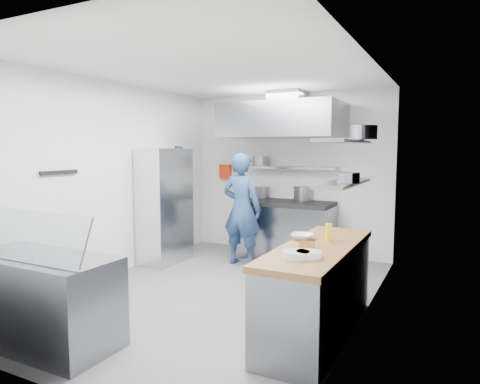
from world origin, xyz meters
The scene contains 34 objects.
floor centered at (0.00, 0.00, 0.00)m, with size 5.00×5.00×0.00m, color #575759.
ceiling centered at (0.00, 0.00, 2.80)m, with size 5.00×5.00×0.00m, color silver.
wall_back centered at (0.00, 2.50, 1.40)m, with size 3.60×0.02×2.80m, color white.
wall_front centered at (0.00, -2.50, 1.40)m, with size 3.60×0.02×2.80m, color white.
wall_left centered at (-1.80, 0.00, 1.40)m, with size 5.00×0.02×2.80m, color white.
wall_right centered at (1.80, 0.00, 1.40)m, with size 5.00×0.02×2.80m, color white.
gas_range centered at (0.10, 2.10, 0.45)m, with size 1.60×0.80×0.90m, color gray.
cooktop centered at (0.10, 2.10, 0.93)m, with size 1.57×0.78×0.06m, color black.
stock_pot_left centered at (-0.48, 2.42, 1.06)m, with size 0.28×0.28×0.20m, color slate.
stock_pot_mid centered at (0.29, 2.41, 1.08)m, with size 0.31×0.31×0.24m, color slate.
over_range_shelf centered at (0.10, 2.34, 1.52)m, with size 1.60×0.30×0.04m, color gray.
shelf_pot_a centered at (-0.46, 2.28, 1.63)m, with size 0.26×0.26×0.18m, color slate.
extractor_hood centered at (0.10, 1.93, 2.30)m, with size 1.90×1.15×0.55m, color gray.
hood_duct centered at (0.10, 2.15, 2.68)m, with size 0.55×0.55×0.24m, color slate.
red_firebox centered at (-1.25, 2.44, 1.42)m, with size 0.22×0.10×0.26m, color red.
chef centered at (-0.36, 1.37, 0.89)m, with size 0.65×0.43×1.78m, color navy.
wire_rack centered at (-1.53, 0.92, 0.93)m, with size 0.50×0.90×1.85m, color silver.
rack_bin_a centered at (-1.53, 1.07, 0.80)m, with size 0.17×0.21×0.19m, color white.
rack_bin_b centered at (-1.53, 1.29, 1.30)m, with size 0.14×0.18×0.16m, color yellow.
rack_jar centered at (-1.48, 1.26, 1.80)m, with size 0.12×0.12×0.18m, color black.
knife_strip centered at (-1.78, -0.90, 1.55)m, with size 0.04×0.55×0.05m, color black.
prep_counter_base centered at (1.48, -0.60, 0.42)m, with size 0.62×2.00×0.84m, color gray.
prep_counter_top centered at (1.48, -0.60, 0.87)m, with size 0.65×2.04×0.06m, color olive.
plate_stack_a centered at (1.45, -1.17, 0.93)m, with size 0.24×0.24×0.06m, color white.
plate_stack_b centered at (1.54, -1.12, 0.93)m, with size 0.22×0.22×0.06m, color white.
copper_pan centered at (1.42, -0.78, 0.93)m, with size 0.15×0.15×0.06m, color orange.
squeeze_bottle centered at (1.51, -0.36, 0.99)m, with size 0.06×0.06×0.18m, color yellow.
mixing_bowl centered at (1.24, -0.40, 0.93)m, with size 0.24×0.24×0.06m, color white.
wall_shelf_lower centered at (1.64, -0.30, 1.50)m, with size 0.30×1.30×0.04m, color gray.
wall_shelf_upper centered at (1.64, -0.30, 1.92)m, with size 0.30×1.30×0.04m, color gray.
shelf_pot_c centered at (1.74, -0.55, 1.57)m, with size 0.21×0.21×0.10m, color slate.
shelf_pot_d centered at (1.80, -0.14, 2.01)m, with size 0.26×0.26×0.14m, color slate.
display_case centered at (-0.77, -2.00, 0.42)m, with size 1.50×0.70×0.85m, color gray.
display_glass centered at (-0.77, -2.12, 1.07)m, with size 1.47×0.02×0.45m, color silver.
Camera 1 is at (2.67, -4.62, 1.84)m, focal length 32.00 mm.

